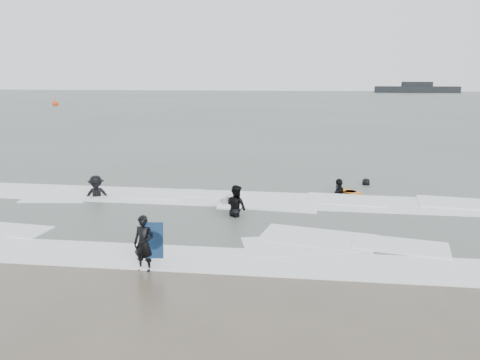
# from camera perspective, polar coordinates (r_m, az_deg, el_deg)

# --- Properties ---
(ground) EXTENTS (320.00, 320.00, 0.00)m
(ground) POSITION_cam_1_polar(r_m,az_deg,el_deg) (13.90, -2.98, -8.87)
(ground) COLOR brown
(ground) RESTS_ON ground
(sea) EXTENTS (320.00, 320.00, 0.00)m
(sea) POSITION_cam_1_polar(r_m,az_deg,el_deg) (92.86, 6.72, 9.31)
(sea) COLOR #47544C
(sea) RESTS_ON ground
(surfer_centre) EXTENTS (0.61, 0.44, 1.54)m
(surfer_centre) POSITION_cam_1_polar(r_m,az_deg,el_deg) (12.98, -11.51, -10.72)
(surfer_centre) COLOR black
(surfer_centre) RESTS_ON ground
(surfer_wading) EXTENTS (1.08, 1.05, 1.76)m
(surfer_wading) POSITION_cam_1_polar(r_m,az_deg,el_deg) (17.31, -0.48, -4.51)
(surfer_wading) COLOR black
(surfer_wading) RESTS_ON ground
(surfer_breaker) EXTENTS (1.35, 1.05, 1.84)m
(surfer_breaker) POSITION_cam_1_polar(r_m,az_deg,el_deg) (20.79, -17.05, -2.16)
(surfer_breaker) COLOR black
(surfer_breaker) RESTS_ON ground
(surfer_right_near) EXTENTS (0.88, 1.18, 1.86)m
(surfer_right_near) POSITION_cam_1_polar(r_m,az_deg,el_deg) (21.03, 11.97, -1.71)
(surfer_right_near) COLOR black
(surfer_right_near) RESTS_ON ground
(surfer_right_far) EXTENTS (0.79, 0.57, 1.51)m
(surfer_right_far) POSITION_cam_1_polar(r_m,az_deg,el_deg) (22.93, 15.09, -0.70)
(surfer_right_far) COLOR black
(surfer_right_far) RESTS_ON ground
(surf_foam) EXTENTS (30.03, 9.06, 0.09)m
(surf_foam) POSITION_cam_1_polar(r_m,az_deg,el_deg) (17.33, -0.62, -4.34)
(surf_foam) COLOR white
(surf_foam) RESTS_ON ground
(bodyboards) EXTENTS (6.59, 9.85, 1.25)m
(bodyboards) POSITION_cam_1_polar(r_m,az_deg,el_deg) (16.80, 2.50, -3.27)
(bodyboards) COLOR #0F2647
(bodyboards) RESTS_ON ground
(buoy) EXTENTS (1.00, 1.00, 1.65)m
(buoy) POSITION_cam_1_polar(r_m,az_deg,el_deg) (89.49, -21.59, 8.65)
(buoy) COLOR red
(buoy) RESTS_ON ground
(vessel_horizon) EXTENTS (25.57, 4.57, 3.47)m
(vessel_horizon) POSITION_cam_1_polar(r_m,az_deg,el_deg) (161.79, 20.74, 10.36)
(vessel_horizon) COLOR black
(vessel_horizon) RESTS_ON ground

